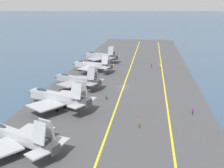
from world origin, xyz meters
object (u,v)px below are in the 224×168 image
object	(u,v)px
parked_jet_second	(57,97)
crew_brown_vest	(139,123)
parked_jet_third	(77,80)
parked_jet_fourth	(92,65)
crew_purple_vest	(193,110)
crew_green_vest	(106,96)
parked_jet_nearest	(18,137)
crew_yellow_vest	(160,66)
parked_jet_fifth	(100,56)
crew_red_vest	(151,65)

from	to	relation	value
parked_jet_second	crew_brown_vest	distance (m)	19.59
parked_jet_third	parked_jet_second	bearing A→B (deg)	179.77
parked_jet_fourth	crew_purple_vest	xyz separation A→B (m)	(-34.01, -28.41, -1.56)
parked_jet_third	crew_purple_vest	size ratio (longest dim) A/B	9.23
parked_jet_second	crew_green_vest	world-z (taller)	parked_jet_second
parked_jet_nearest	parked_jet_third	xyz separation A→B (m)	(34.18, -0.18, 0.14)
parked_jet_fourth	crew_yellow_vest	distance (m)	24.50
parked_jet_second	parked_jet_fifth	world-z (taller)	parked_jet_second
parked_jet_third	crew_red_vest	xyz separation A→B (m)	(28.68, -19.96, -1.42)
parked_jet_second	crew_brown_vest	xyz separation A→B (m)	(-7.41, -18.05, -1.73)
crew_yellow_vest	parked_jet_fourth	bearing A→B (deg)	110.46
parked_jet_nearest	crew_red_vest	world-z (taller)	parked_jet_nearest
parked_jet_nearest	parked_jet_second	world-z (taller)	parked_jet_second
crew_green_vest	crew_purple_vest	size ratio (longest dim) A/B	1.07
crew_brown_vest	crew_green_vest	bearing A→B (deg)	29.63
parked_jet_second	crew_purple_vest	size ratio (longest dim) A/B	10.35
parked_jet_second	crew_brown_vest	size ratio (longest dim) A/B	9.97
parked_jet_fourth	parked_jet_second	bearing A→B (deg)	179.47
parked_jet_nearest	parked_jet_fourth	xyz separation A→B (m)	(52.78, -0.44, 0.25)
parked_jet_third	crew_green_vest	distance (m)	12.88
parked_jet_fifth	crew_green_vest	xyz separation A→B (m)	(-44.18, -9.50, -1.59)
parked_jet_third	crew_yellow_vest	world-z (taller)	parked_jet_third
parked_jet_second	crew_yellow_vest	distance (m)	49.21
crew_green_vest	crew_brown_vest	bearing A→B (deg)	-150.37
parked_jet_fifth	parked_jet_fourth	bearing A→B (deg)	-179.04
parked_jet_second	parked_jet_fourth	size ratio (longest dim) A/B	1.15
crew_brown_vest	crew_red_vest	world-z (taller)	crew_red_vest
parked_jet_nearest	crew_brown_vest	size ratio (longest dim) A/B	9.53
parked_jet_nearest	crew_brown_vest	xyz separation A→B (m)	(10.57, -18.17, -1.27)
parked_jet_fourth	crew_yellow_vest	xyz separation A→B (m)	(8.54, -22.91, -1.54)
parked_jet_second	parked_jet_third	distance (m)	16.21
parked_jet_third	crew_red_vest	bearing A→B (deg)	-34.84
parked_jet_third	crew_purple_vest	bearing A→B (deg)	-118.27
parked_jet_second	crew_brown_vest	bearing A→B (deg)	-112.30
crew_yellow_vest	crew_purple_vest	world-z (taller)	crew_yellow_vest
parked_jet_nearest	crew_brown_vest	world-z (taller)	parked_jet_nearest
parked_jet_fourth	crew_red_vest	xyz separation A→B (m)	(10.08, -19.70, -1.52)
crew_green_vest	crew_brown_vest	world-z (taller)	crew_green_vest
parked_jet_second	parked_jet_fifth	distance (m)	51.75
parked_jet_third	crew_brown_vest	world-z (taller)	parked_jet_third
parked_jet_fourth	parked_jet_fifth	xyz separation A→B (m)	(16.95, 0.28, 0.10)
crew_yellow_vest	crew_red_vest	bearing A→B (deg)	64.44
parked_jet_third	parked_jet_fifth	world-z (taller)	parked_jet_fifth
parked_jet_nearest	parked_jet_fifth	bearing A→B (deg)	-0.12
crew_red_vest	crew_brown_vest	bearing A→B (deg)	177.84
crew_brown_vest	crew_red_vest	bearing A→B (deg)	-2.16
crew_purple_vest	crew_brown_vest	world-z (taller)	crew_brown_vest
parked_jet_fourth	crew_green_vest	distance (m)	28.78
parked_jet_fifth	parked_jet_nearest	bearing A→B (deg)	179.88
parked_jet_fifth	crew_brown_vest	world-z (taller)	parked_jet_fifth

